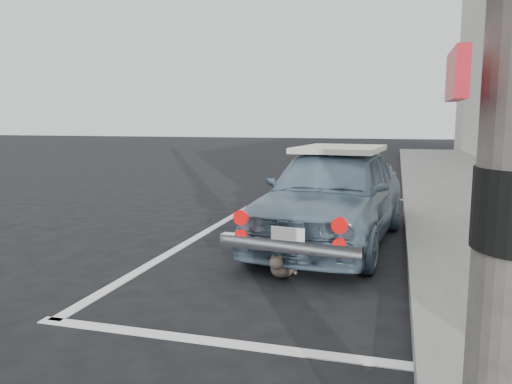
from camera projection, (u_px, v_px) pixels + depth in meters
ground at (185, 310)px, 4.14m from camera, size 80.00×80.00×0.00m
pline_rear at (222, 342)px, 3.53m from camera, size 3.00×0.12×0.01m
pline_front at (337, 197)px, 10.20m from camera, size 3.00×0.12×0.01m
pline_side at (212, 228)px, 7.24m from camera, size 0.12×7.00×0.01m
retro_coupe at (333, 194)px, 6.36m from camera, size 1.86×3.82×1.25m
cat at (283, 265)px, 4.99m from camera, size 0.30×0.52×0.28m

